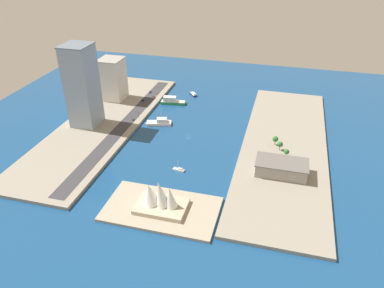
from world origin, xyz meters
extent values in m
plane|color=navy|center=(0.00, 0.00, 0.00)|extent=(440.00, 440.00, 0.00)
cube|color=gray|center=(-85.05, 0.00, 1.30)|extent=(70.00, 240.00, 2.60)
cube|color=gray|center=(85.05, 0.00, 1.30)|extent=(70.00, 240.00, 2.60)
cube|color=#A89E89|center=(-10.12, 102.98, 1.00)|extent=(75.86, 43.33, 2.00)
cube|color=#38383D|center=(62.60, 0.00, 2.67)|extent=(12.49, 228.00, 0.15)
cube|color=white|center=(-7.71, 55.27, 0.64)|extent=(9.42, 4.33, 1.28)
cone|color=white|center=(-2.87, 54.61, 0.64)|extent=(1.29, 1.29, 1.15)
cube|color=white|center=(-8.94, 55.44, 1.86)|extent=(3.60, 2.37, 1.17)
cube|color=beige|center=(-7.71, 55.27, 1.33)|extent=(9.04, 4.15, 0.10)
cylinder|color=silver|center=(-7.26, 55.21, 5.65)|extent=(0.24, 0.24, 8.76)
cube|color=#1E284C|center=(19.75, -92.18, 0.83)|extent=(10.80, 12.40, 1.66)
cone|color=#1E284C|center=(23.71, -97.46, 0.83)|extent=(2.10, 2.10, 1.50)
cube|color=white|center=(18.42, -90.42, 2.48)|extent=(6.13, 6.85, 1.64)
cube|color=beige|center=(19.75, -92.18, 1.71)|extent=(10.37, 11.90, 0.10)
cube|color=#2D8C4C|center=(34.40, -63.74, 1.44)|extent=(27.05, 11.35, 2.87)
cone|color=#2D8C4C|center=(20.66, -65.73, 1.44)|extent=(2.93, 2.93, 2.58)
cube|color=white|center=(38.01, -63.22, 5.47)|extent=(14.05, 8.02, 5.19)
cube|color=beige|center=(34.40, -63.74, 2.92)|extent=(25.97, 10.90, 0.10)
cube|color=silver|center=(33.02, -14.29, 1.34)|extent=(24.80, 14.35, 2.68)
cone|color=silver|center=(45.01, -11.13, 1.34)|extent=(2.94, 2.94, 2.41)
cube|color=white|center=(30.33, -15.00, 4.61)|extent=(10.74, 8.46, 3.86)
cube|color=beige|center=(33.02, -14.29, 2.73)|extent=(23.81, 13.78, 0.10)
cube|color=gray|center=(-84.53, 42.25, 7.38)|extent=(37.39, 20.85, 9.56)
cube|color=slate|center=(-84.53, 42.25, 12.56)|extent=(38.88, 21.68, 0.80)
cube|color=#8C9EB2|center=(97.26, 5.66, 39.75)|extent=(23.35, 25.23, 74.31)
cube|color=slate|center=(97.26, 5.66, 77.30)|extent=(24.29, 26.23, 0.80)
cube|color=silver|center=(98.66, -56.19, 24.07)|extent=(22.63, 24.51, 42.94)
cube|color=#9D9992|center=(98.66, -56.19, 45.94)|extent=(23.54, 25.49, 0.80)
cylinder|color=black|center=(65.71, -55.68, 3.07)|extent=(0.26, 0.64, 0.64)
cylinder|color=black|center=(67.24, -55.65, 3.07)|extent=(0.26, 0.64, 0.64)
cylinder|color=black|center=(65.77, -58.78, 3.07)|extent=(0.26, 0.64, 0.64)
cylinder|color=black|center=(67.30, -58.75, 3.07)|extent=(0.26, 0.64, 0.64)
cube|color=black|center=(66.51, -57.21, 3.37)|extent=(1.82, 4.46, 0.81)
cube|color=#262D38|center=(66.51, -57.43, 4.03)|extent=(1.57, 2.51, 0.49)
cylinder|color=black|center=(60.11, -13.03, 3.07)|extent=(0.25, 0.64, 0.64)
cylinder|color=black|center=(58.33, -13.03, 3.07)|extent=(0.25, 0.64, 0.64)
cylinder|color=black|center=(60.12, -9.95, 3.07)|extent=(0.25, 0.64, 0.64)
cylinder|color=black|center=(58.34, -9.95, 3.07)|extent=(0.25, 0.64, 0.64)
cube|color=#B7B7BC|center=(59.23, -11.49, 3.37)|extent=(1.98, 4.40, 0.81)
cube|color=#262D38|center=(59.23, -11.27, 4.07)|extent=(1.74, 2.47, 0.59)
cylinder|color=black|center=(66.11, -78.88, 3.07)|extent=(0.28, 0.65, 0.64)
cylinder|color=black|center=(67.65, -78.81, 3.07)|extent=(0.28, 0.65, 0.64)
cylinder|color=black|center=(66.24, -81.89, 3.07)|extent=(0.28, 0.65, 0.64)
cylinder|color=black|center=(67.77, -81.83, 3.07)|extent=(0.28, 0.65, 0.64)
cube|color=blue|center=(66.94, -80.35, 3.35)|extent=(1.91, 4.38, 0.76)
cube|color=#262D38|center=(66.95, -80.57, 3.98)|extent=(1.63, 2.47, 0.50)
cylinder|color=black|center=(58.78, -69.65, 3.07)|extent=(0.25, 0.64, 0.64)
cylinder|color=black|center=(57.09, -69.65, 3.07)|extent=(0.25, 0.64, 0.64)
cylinder|color=black|center=(58.79, -66.63, 3.07)|extent=(0.25, 0.64, 0.64)
cylinder|color=black|center=(57.10, -66.63, 3.07)|extent=(0.25, 0.64, 0.64)
cube|color=white|center=(57.94, -68.14, 3.41)|extent=(1.89, 4.32, 0.88)
cube|color=#262D38|center=(57.94, -67.93, 4.10)|extent=(1.66, 2.42, 0.52)
cylinder|color=black|center=(54.86, -17.25, 5.35)|extent=(0.18, 0.18, 5.50)
cube|color=black|center=(54.86, -17.25, 8.60)|extent=(0.36, 0.36, 1.00)
sphere|color=red|center=(54.86, -17.25, 8.95)|extent=(0.24, 0.24, 0.24)
sphere|color=yellow|center=(54.86, -17.25, 8.60)|extent=(0.24, 0.24, 0.24)
sphere|color=green|center=(54.86, -17.25, 8.25)|extent=(0.24, 0.24, 0.24)
cube|color=#BCAD93|center=(-10.12, 102.98, 3.50)|extent=(33.66, 23.07, 3.00)
cone|color=white|center=(-16.69, 102.98, 12.37)|extent=(9.55, 8.08, 15.49)
cone|color=white|center=(-10.12, 102.98, 14.05)|extent=(12.52, 9.47, 19.49)
cone|color=white|center=(-2.53, 102.98, 12.23)|extent=(13.33, 11.53, 15.86)
cylinder|color=brown|center=(-77.06, -0.05, 4.36)|extent=(0.50, 0.50, 3.53)
sphere|color=#2D7233|center=(-77.06, -0.05, 8.10)|extent=(4.93, 4.93, 4.93)
cylinder|color=brown|center=(-81.42, 7.80, 4.41)|extent=(0.50, 0.50, 3.64)
sphere|color=#2D7233|center=(-81.42, 7.80, 8.10)|extent=(4.66, 4.66, 4.66)
cylinder|color=brown|center=(-87.33, 16.91, 4.01)|extent=(0.50, 0.50, 2.82)
sphere|color=#2D7233|center=(-87.33, 16.91, 7.14)|extent=(4.30, 4.30, 4.30)
camera|label=1|loc=(-79.45, 282.27, 164.16)|focal=34.65mm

